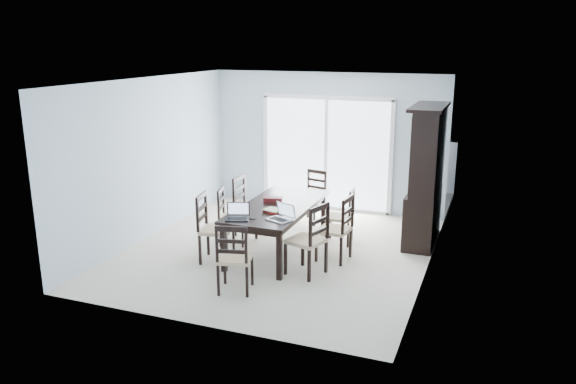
{
  "coord_description": "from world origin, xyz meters",
  "views": [
    {
      "loc": [
        3.04,
        -7.57,
        3.15
      ],
      "look_at": [
        0.16,
        0.0,
        0.96
      ],
      "focal_mm": 35.0,
      "sensor_mm": 36.0,
      "label": 1
    }
  ],
  "objects_px": {
    "chair_left_mid": "(228,210)",
    "chair_right_far": "(345,210)",
    "dining_table": "(278,209)",
    "hot_tub": "(298,169)",
    "laptop_dark": "(237,216)",
    "chair_right_near": "(312,232)",
    "chair_end_far": "(314,190)",
    "cell_phone": "(252,218)",
    "chair_left_far": "(245,199)",
    "game_box": "(273,199)",
    "chair_left_near": "(210,220)",
    "chair_right_mid": "(340,222)",
    "china_hutch": "(426,177)",
    "chair_end_near": "(233,251)",
    "laptop_silver": "(279,216)"
  },
  "relations": [
    {
      "from": "chair_right_near",
      "to": "laptop_silver",
      "type": "bearing_deg",
      "value": 108.34
    },
    {
      "from": "dining_table",
      "to": "laptop_dark",
      "type": "distance_m",
      "value": 0.93
    },
    {
      "from": "chair_left_far",
      "to": "chair_right_mid",
      "type": "distance_m",
      "value": 1.93
    },
    {
      "from": "chair_left_mid",
      "to": "chair_end_near",
      "type": "height_order",
      "value": "chair_end_near"
    },
    {
      "from": "laptop_silver",
      "to": "hot_tub",
      "type": "height_order",
      "value": "laptop_silver"
    },
    {
      "from": "chair_left_mid",
      "to": "chair_right_far",
      "type": "distance_m",
      "value": 1.87
    },
    {
      "from": "chair_left_far",
      "to": "cell_phone",
      "type": "relative_size",
      "value": 11.21
    },
    {
      "from": "dining_table",
      "to": "hot_tub",
      "type": "height_order",
      "value": "hot_tub"
    },
    {
      "from": "hot_tub",
      "to": "cell_phone",
      "type": "bearing_deg",
      "value": -78.63
    },
    {
      "from": "chair_left_near",
      "to": "chair_right_mid",
      "type": "height_order",
      "value": "chair_left_near"
    },
    {
      "from": "chair_left_near",
      "to": "chair_left_far",
      "type": "bearing_deg",
      "value": 169.85
    },
    {
      "from": "game_box",
      "to": "chair_left_far",
      "type": "bearing_deg",
      "value": 146.12
    },
    {
      "from": "chair_end_far",
      "to": "cell_phone",
      "type": "distance_m",
      "value": 2.46
    },
    {
      "from": "chair_right_mid",
      "to": "chair_end_near",
      "type": "height_order",
      "value": "chair_right_mid"
    },
    {
      "from": "cell_phone",
      "to": "chair_end_near",
      "type": "bearing_deg",
      "value": -75.33
    },
    {
      "from": "game_box",
      "to": "chair_right_mid",
      "type": "bearing_deg",
      "value": -8.07
    },
    {
      "from": "chair_left_mid",
      "to": "chair_right_far",
      "type": "height_order",
      "value": "chair_right_far"
    },
    {
      "from": "china_hutch",
      "to": "game_box",
      "type": "distance_m",
      "value": 2.45
    },
    {
      "from": "chair_right_mid",
      "to": "chair_end_far",
      "type": "height_order",
      "value": "chair_right_mid"
    },
    {
      "from": "chair_right_far",
      "to": "chair_end_far",
      "type": "relative_size",
      "value": 0.99
    },
    {
      "from": "china_hutch",
      "to": "game_box",
      "type": "relative_size",
      "value": 7.75
    },
    {
      "from": "chair_left_mid",
      "to": "chair_right_far",
      "type": "bearing_deg",
      "value": 95.39
    },
    {
      "from": "laptop_dark",
      "to": "laptop_silver",
      "type": "bearing_deg",
      "value": -1.83
    },
    {
      "from": "chair_left_near",
      "to": "chair_end_near",
      "type": "relative_size",
      "value": 1.07
    },
    {
      "from": "china_hutch",
      "to": "chair_left_far",
      "type": "distance_m",
      "value": 2.96
    },
    {
      "from": "dining_table",
      "to": "chair_left_mid",
      "type": "relative_size",
      "value": 2.1
    },
    {
      "from": "chair_left_far",
      "to": "chair_right_far",
      "type": "xyz_separation_m",
      "value": [
        1.69,
        0.12,
        -0.04
      ]
    },
    {
      "from": "chair_end_near",
      "to": "hot_tub",
      "type": "height_order",
      "value": "chair_end_near"
    },
    {
      "from": "chair_left_near",
      "to": "china_hutch",
      "type": "bearing_deg",
      "value": 113.16
    },
    {
      "from": "chair_left_near",
      "to": "chair_right_mid",
      "type": "relative_size",
      "value": 1.02
    },
    {
      "from": "chair_left_near",
      "to": "chair_left_mid",
      "type": "distance_m",
      "value": 0.76
    },
    {
      "from": "chair_right_mid",
      "to": "chair_end_far",
      "type": "distance_m",
      "value": 1.96
    },
    {
      "from": "chair_right_mid",
      "to": "chair_end_far",
      "type": "bearing_deg",
      "value": 35.67
    },
    {
      "from": "chair_right_mid",
      "to": "laptop_dark",
      "type": "relative_size",
      "value": 3.02
    },
    {
      "from": "chair_left_far",
      "to": "dining_table",
      "type": "bearing_deg",
      "value": 55.94
    },
    {
      "from": "chair_end_far",
      "to": "game_box",
      "type": "height_order",
      "value": "chair_end_far"
    },
    {
      "from": "dining_table",
      "to": "china_hutch",
      "type": "distance_m",
      "value": 2.41
    },
    {
      "from": "chair_end_near",
      "to": "laptop_dark",
      "type": "xyz_separation_m",
      "value": [
        -0.29,
        0.72,
        0.23
      ]
    },
    {
      "from": "laptop_dark",
      "to": "game_box",
      "type": "distance_m",
      "value": 1.02
    },
    {
      "from": "dining_table",
      "to": "chair_end_far",
      "type": "xyz_separation_m",
      "value": [
        0.03,
        1.67,
        -0.11
      ]
    },
    {
      "from": "chair_right_far",
      "to": "chair_end_near",
      "type": "height_order",
      "value": "chair_end_near"
    },
    {
      "from": "chair_right_near",
      "to": "chair_right_mid",
      "type": "relative_size",
      "value": 1.04
    },
    {
      "from": "chair_right_near",
      "to": "hot_tub",
      "type": "xyz_separation_m",
      "value": [
        -1.72,
        4.21,
        -0.15
      ]
    },
    {
      "from": "chair_left_near",
      "to": "game_box",
      "type": "distance_m",
      "value": 1.07
    },
    {
      "from": "chair_left_mid",
      "to": "chair_left_far",
      "type": "bearing_deg",
      "value": 158.33
    },
    {
      "from": "game_box",
      "to": "chair_right_far",
      "type": "bearing_deg",
      "value": 30.49
    },
    {
      "from": "dining_table",
      "to": "china_hutch",
      "type": "xyz_separation_m",
      "value": [
        2.02,
        1.25,
        0.4
      ]
    },
    {
      "from": "laptop_dark",
      "to": "game_box",
      "type": "xyz_separation_m",
      "value": [
        0.12,
        1.01,
        -0.02
      ]
    },
    {
      "from": "chair_end_near",
      "to": "laptop_dark",
      "type": "relative_size",
      "value": 2.88
    },
    {
      "from": "chair_right_near",
      "to": "chair_end_far",
      "type": "relative_size",
      "value": 1.13
    }
  ]
}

